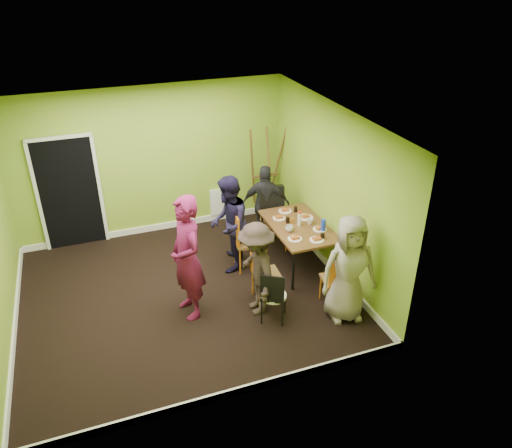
{
  "coord_description": "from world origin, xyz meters",
  "views": [
    {
      "loc": [
        -1.16,
        -6.4,
        4.77
      ],
      "look_at": [
        1.2,
        0.0,
        1.04
      ],
      "focal_mm": 35.0,
      "sensor_mm": 36.0,
      "label": 1
    }
  ],
  "objects_px": {
    "chair_left_far": "(243,238)",
    "thermos": "(299,219)",
    "dining_table": "(299,228)",
    "orange_bottle": "(293,220)",
    "chair_left_near": "(261,270)",
    "blue_bottle": "(323,225)",
    "chair_back_end": "(272,205)",
    "person_left_near": "(256,269)",
    "person_back_end": "(266,204)",
    "chair_bentwood": "(273,295)",
    "person_front_end": "(349,269)",
    "easel": "(266,173)",
    "chair_front_end": "(338,278)",
    "person_standing": "(187,258)",
    "person_left_far": "(229,224)"
  },
  "relations": [
    {
      "from": "person_back_end",
      "to": "chair_left_far",
      "type": "bearing_deg",
      "value": 70.18
    },
    {
      "from": "chair_left_near",
      "to": "person_standing",
      "type": "relative_size",
      "value": 0.5
    },
    {
      "from": "dining_table",
      "to": "person_front_end",
      "type": "distance_m",
      "value": 1.55
    },
    {
      "from": "orange_bottle",
      "to": "chair_bentwood",
      "type": "bearing_deg",
      "value": -122.92
    },
    {
      "from": "chair_left_far",
      "to": "person_left_far",
      "type": "height_order",
      "value": "person_left_far"
    },
    {
      "from": "chair_front_end",
      "to": "chair_bentwood",
      "type": "distance_m",
      "value": 1.03
    },
    {
      "from": "dining_table",
      "to": "chair_front_end",
      "type": "relative_size",
      "value": 1.56
    },
    {
      "from": "dining_table",
      "to": "orange_bottle",
      "type": "height_order",
      "value": "orange_bottle"
    },
    {
      "from": "orange_bottle",
      "to": "chair_left_near",
      "type": "bearing_deg",
      "value": -135.63
    },
    {
      "from": "chair_front_end",
      "to": "person_left_far",
      "type": "relative_size",
      "value": 0.58
    },
    {
      "from": "chair_back_end",
      "to": "chair_bentwood",
      "type": "height_order",
      "value": "chair_back_end"
    },
    {
      "from": "chair_left_near",
      "to": "orange_bottle",
      "type": "distance_m",
      "value": 1.27
    },
    {
      "from": "chair_back_end",
      "to": "person_left_near",
      "type": "distance_m",
      "value": 2.03
    },
    {
      "from": "chair_left_near",
      "to": "chair_bentwood",
      "type": "distance_m",
      "value": 0.56
    },
    {
      "from": "dining_table",
      "to": "thermos",
      "type": "relative_size",
      "value": 6.57
    },
    {
      "from": "easel",
      "to": "person_left_near",
      "type": "distance_m",
      "value": 3.05
    },
    {
      "from": "person_left_far",
      "to": "person_front_end",
      "type": "xyz_separation_m",
      "value": [
        1.2,
        -1.85,
        -0.0
      ]
    },
    {
      "from": "chair_left_far",
      "to": "person_front_end",
      "type": "distance_m",
      "value": 2.03
    },
    {
      "from": "dining_table",
      "to": "orange_bottle",
      "type": "xyz_separation_m",
      "value": [
        -0.06,
        0.12,
        0.1
      ]
    },
    {
      "from": "chair_left_far",
      "to": "thermos",
      "type": "xyz_separation_m",
      "value": [
        0.93,
        -0.21,
        0.28
      ]
    },
    {
      "from": "chair_left_near",
      "to": "orange_bottle",
      "type": "bearing_deg",
      "value": 137.16
    },
    {
      "from": "chair_left_near",
      "to": "person_back_end",
      "type": "height_order",
      "value": "person_back_end"
    },
    {
      "from": "chair_left_far",
      "to": "thermos",
      "type": "height_order",
      "value": "chair_left_far"
    },
    {
      "from": "chair_back_end",
      "to": "orange_bottle",
      "type": "bearing_deg",
      "value": 105.63
    },
    {
      "from": "chair_back_end",
      "to": "chair_front_end",
      "type": "height_order",
      "value": "chair_back_end"
    },
    {
      "from": "chair_bentwood",
      "to": "person_left_near",
      "type": "relative_size",
      "value": 0.59
    },
    {
      "from": "chair_back_end",
      "to": "chair_bentwood",
      "type": "relative_size",
      "value": 1.27
    },
    {
      "from": "person_left_far",
      "to": "chair_back_end",
      "type": "bearing_deg",
      "value": 140.23
    },
    {
      "from": "chair_left_near",
      "to": "blue_bottle",
      "type": "bearing_deg",
      "value": 112.16
    },
    {
      "from": "blue_bottle",
      "to": "orange_bottle",
      "type": "relative_size",
      "value": 2.35
    },
    {
      "from": "chair_left_near",
      "to": "easel",
      "type": "distance_m",
      "value": 2.8
    },
    {
      "from": "person_standing",
      "to": "person_back_end",
      "type": "distance_m",
      "value": 2.45
    },
    {
      "from": "easel",
      "to": "blue_bottle",
      "type": "distance_m",
      "value": 2.13
    },
    {
      "from": "chair_left_far",
      "to": "chair_bentwood",
      "type": "relative_size",
      "value": 1.2
    },
    {
      "from": "person_back_end",
      "to": "thermos",
      "type": "bearing_deg",
      "value": 127.65
    },
    {
      "from": "thermos",
      "to": "person_standing",
      "type": "bearing_deg",
      "value": -161.96
    },
    {
      "from": "blue_bottle",
      "to": "person_left_near",
      "type": "relative_size",
      "value": 0.14
    },
    {
      "from": "dining_table",
      "to": "person_left_near",
      "type": "height_order",
      "value": "person_left_near"
    },
    {
      "from": "chair_bentwood",
      "to": "person_left_near",
      "type": "bearing_deg",
      "value": 142.05
    },
    {
      "from": "chair_front_end",
      "to": "chair_bentwood",
      "type": "height_order",
      "value": "chair_front_end"
    },
    {
      "from": "chair_back_end",
      "to": "person_back_end",
      "type": "bearing_deg",
      "value": -49.68
    },
    {
      "from": "orange_bottle",
      "to": "person_front_end",
      "type": "relative_size",
      "value": 0.05
    },
    {
      "from": "thermos",
      "to": "person_front_end",
      "type": "height_order",
      "value": "person_front_end"
    },
    {
      "from": "easel",
      "to": "person_front_end",
      "type": "distance_m",
      "value": 3.36
    },
    {
      "from": "chair_bentwood",
      "to": "person_front_end",
      "type": "xyz_separation_m",
      "value": [
        1.05,
        -0.24,
        0.35
      ]
    },
    {
      "from": "easel",
      "to": "person_front_end",
      "type": "relative_size",
      "value": 1.17
    },
    {
      "from": "chair_left_far",
      "to": "chair_left_near",
      "type": "relative_size",
      "value": 1.08
    },
    {
      "from": "chair_left_near",
      "to": "blue_bottle",
      "type": "relative_size",
      "value": 4.68
    },
    {
      "from": "dining_table",
      "to": "thermos",
      "type": "xyz_separation_m",
      "value": [
        0.01,
        -0.01,
        0.17
      ]
    },
    {
      "from": "orange_bottle",
      "to": "person_front_end",
      "type": "xyz_separation_m",
      "value": [
        0.13,
        -1.67,
        0.03
      ]
    }
  ]
}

